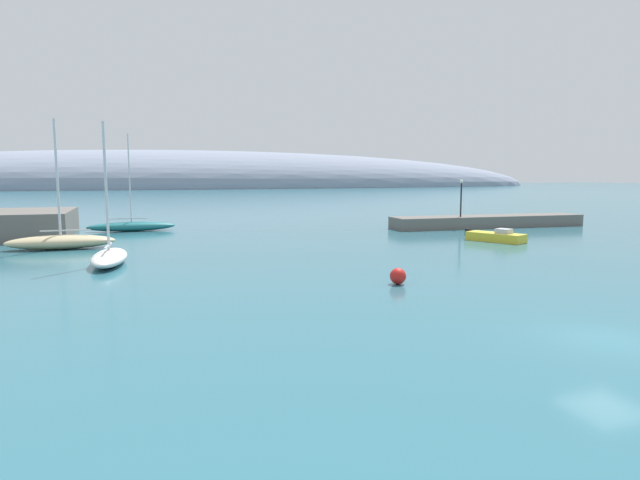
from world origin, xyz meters
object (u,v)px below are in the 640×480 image
sailboat_sand_outer_mooring (61,241)px  mooring_buoy_red (398,276)px  sailboat_white_mid_mooring (109,256)px  sailboat_teal_near_shore (132,226)px  harbor_lamp_post (461,194)px  motorboat_yellow_foreground (496,237)px

sailboat_sand_outer_mooring → mooring_buoy_red: size_ratio=11.56×
sailboat_white_mid_mooring → sailboat_teal_near_shore: bearing=1.7°
harbor_lamp_post → sailboat_white_mid_mooring: bearing=-159.7°
sailboat_sand_outer_mooring → mooring_buoy_red: (18.39, -20.26, -0.19)m
sailboat_white_mid_mooring → mooring_buoy_red: sailboat_white_mid_mooring is taller
motorboat_yellow_foreground → sailboat_white_mid_mooring: bearing=-111.5°
sailboat_teal_near_shore → mooring_buoy_red: sailboat_teal_near_shore is taller
sailboat_sand_outer_mooring → harbor_lamp_post: size_ratio=2.52×
mooring_buoy_red → harbor_lamp_post: bearing=50.9°
sailboat_teal_near_shore → harbor_lamp_post: size_ratio=2.49×
sailboat_teal_near_shore → mooring_buoy_red: 35.01m
mooring_buoy_red → harbor_lamp_post: size_ratio=0.22×
sailboat_white_mid_mooring → sailboat_sand_outer_mooring: size_ratio=0.91×
mooring_buoy_red → motorboat_yellow_foreground: bearing=40.0°
sailboat_teal_near_shore → harbor_lamp_post: (32.90, -8.33, 3.15)m
sailboat_white_mid_mooring → motorboat_yellow_foreground: (30.70, 2.14, -0.12)m
sailboat_teal_near_shore → harbor_lamp_post: 34.09m
sailboat_white_mid_mooring → sailboat_sand_outer_mooring: 9.65m
sailboat_teal_near_shore → sailboat_white_mid_mooring: sailboat_teal_near_shore is taller
motorboat_yellow_foreground → sailboat_teal_near_shore: bearing=-147.9°
sailboat_teal_near_shore → motorboat_yellow_foreground: (29.57, -18.79, -0.12)m
motorboat_yellow_foreground → mooring_buoy_red: size_ratio=6.14×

